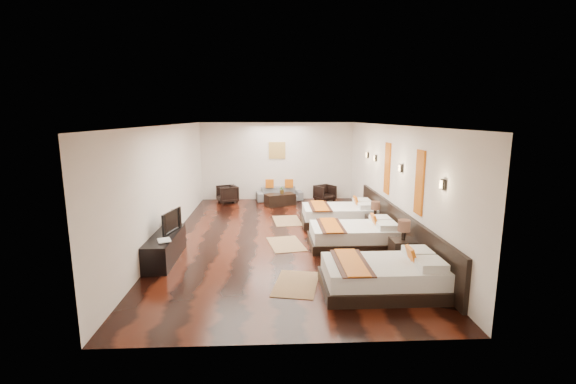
{
  "coord_description": "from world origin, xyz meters",
  "views": [
    {
      "loc": [
        -0.26,
        -9.54,
        3.0
      ],
      "look_at": [
        0.19,
        0.34,
        1.1
      ],
      "focal_mm": 24.55,
      "sensor_mm": 36.0,
      "label": 1
    }
  ],
  "objects_px": {
    "bed_near": "(384,276)",
    "sofa": "(279,194)",
    "nightstand_a": "(403,249)",
    "nightstand_b": "(375,222)",
    "tv_console": "(165,247)",
    "bed_far": "(340,215)",
    "armchair_left": "(227,194)",
    "coffee_table": "(280,200)",
    "table_plant": "(282,190)",
    "bed_mid": "(354,236)",
    "tv": "(168,221)",
    "figurine": "(173,217)",
    "book": "(158,241)",
    "armchair_right": "(325,193)"
  },
  "relations": [
    {
      "from": "bed_far",
      "to": "armchair_left",
      "type": "xyz_separation_m",
      "value": [
        -3.48,
        3.01,
        0.03
      ]
    },
    {
      "from": "armchair_left",
      "to": "armchair_right",
      "type": "height_order",
      "value": "armchair_left"
    },
    {
      "from": "tv_console",
      "to": "armchair_right",
      "type": "bearing_deg",
      "value": 54.01
    },
    {
      "from": "armchair_left",
      "to": "table_plant",
      "type": "distance_m",
      "value": 2.01
    },
    {
      "from": "nightstand_a",
      "to": "sofa",
      "type": "bearing_deg",
      "value": 110.34
    },
    {
      "from": "figurine",
      "to": "table_plant",
      "type": "distance_m",
      "value": 5.14
    },
    {
      "from": "bed_far",
      "to": "figurine",
      "type": "xyz_separation_m",
      "value": [
        -4.2,
        -1.88,
        0.46
      ]
    },
    {
      "from": "bed_far",
      "to": "figurine",
      "type": "bearing_deg",
      "value": -155.89
    },
    {
      "from": "bed_mid",
      "to": "nightstand_a",
      "type": "bearing_deg",
      "value": -57.22
    },
    {
      "from": "bed_far",
      "to": "tv_console",
      "type": "xyz_separation_m",
      "value": [
        -4.2,
        -2.65,
        0.0
      ]
    },
    {
      "from": "armchair_left",
      "to": "tv",
      "type": "bearing_deg",
      "value": -28.62
    },
    {
      "from": "table_plant",
      "to": "sofa",
      "type": "bearing_deg",
      "value": 96.35
    },
    {
      "from": "bed_mid",
      "to": "tv",
      "type": "bearing_deg",
      "value": -173.34
    },
    {
      "from": "sofa",
      "to": "bed_near",
      "type": "bearing_deg",
      "value": -86.85
    },
    {
      "from": "coffee_table",
      "to": "tv",
      "type": "bearing_deg",
      "value": -116.99
    },
    {
      "from": "bed_near",
      "to": "sofa",
      "type": "height_order",
      "value": "bed_near"
    },
    {
      "from": "bed_far",
      "to": "figurine",
      "type": "height_order",
      "value": "figurine"
    },
    {
      "from": "bed_near",
      "to": "tv_console",
      "type": "height_order",
      "value": "bed_near"
    },
    {
      "from": "table_plant",
      "to": "armchair_left",
      "type": "bearing_deg",
      "value": 165.97
    },
    {
      "from": "coffee_table",
      "to": "sofa",
      "type": "bearing_deg",
      "value": 90.0
    },
    {
      "from": "sofa",
      "to": "figurine",
      "type": "bearing_deg",
      "value": -125.43
    },
    {
      "from": "bed_far",
      "to": "armchair_left",
      "type": "relative_size",
      "value": 3.11
    },
    {
      "from": "bed_near",
      "to": "armchair_left",
      "type": "distance_m",
      "value": 8.16
    },
    {
      "from": "armchair_right",
      "to": "coffee_table",
      "type": "distance_m",
      "value": 1.78
    },
    {
      "from": "bed_near",
      "to": "armchair_right",
      "type": "relative_size",
      "value": 3.31
    },
    {
      "from": "nightstand_b",
      "to": "tv",
      "type": "bearing_deg",
      "value": -162.92
    },
    {
      "from": "bed_mid",
      "to": "nightstand_b",
      "type": "xyz_separation_m",
      "value": [
        0.75,
        1.02,
        0.03
      ]
    },
    {
      "from": "bed_far",
      "to": "nightstand_b",
      "type": "relative_size",
      "value": 2.44
    },
    {
      "from": "armchair_left",
      "to": "sofa",
      "type": "bearing_deg",
      "value": 76.21
    },
    {
      "from": "bed_far",
      "to": "nightstand_b",
      "type": "bearing_deg",
      "value": -52.01
    },
    {
      "from": "nightstand_b",
      "to": "tv_console",
      "type": "bearing_deg",
      "value": -161.14
    },
    {
      "from": "book",
      "to": "nightstand_b",
      "type": "bearing_deg",
      "value": 23.78
    },
    {
      "from": "figurine",
      "to": "sofa",
      "type": "distance_m",
      "value": 5.77
    },
    {
      "from": "nightstand_a",
      "to": "armchair_left",
      "type": "bearing_deg",
      "value": 124.49
    },
    {
      "from": "armchair_right",
      "to": "coffee_table",
      "type": "bearing_deg",
      "value": 171.26
    },
    {
      "from": "bed_near",
      "to": "book",
      "type": "height_order",
      "value": "bed_near"
    },
    {
      "from": "tv",
      "to": "tv_console",
      "type": "bearing_deg",
      "value": 177.25
    },
    {
      "from": "bed_near",
      "to": "bed_mid",
      "type": "relative_size",
      "value": 1.02
    },
    {
      "from": "tv_console",
      "to": "sofa",
      "type": "relative_size",
      "value": 1.09
    },
    {
      "from": "book",
      "to": "coffee_table",
      "type": "distance_m",
      "value": 6.19
    },
    {
      "from": "bed_near",
      "to": "armchair_left",
      "type": "height_order",
      "value": "bed_near"
    },
    {
      "from": "bed_far",
      "to": "book",
      "type": "xyz_separation_m",
      "value": [
        -4.2,
        -3.14,
        0.29
      ]
    },
    {
      "from": "bed_near",
      "to": "tv_console",
      "type": "distance_m",
      "value": 4.54
    },
    {
      "from": "coffee_table",
      "to": "table_plant",
      "type": "xyz_separation_m",
      "value": [
        0.08,
        0.04,
        0.33
      ]
    },
    {
      "from": "bed_near",
      "to": "sofa",
      "type": "relative_size",
      "value": 1.27
    },
    {
      "from": "bed_near",
      "to": "book",
      "type": "distance_m",
      "value": 4.38
    },
    {
      "from": "bed_mid",
      "to": "book",
      "type": "xyz_separation_m",
      "value": [
        -4.2,
        -1.16,
        0.3
      ]
    },
    {
      "from": "nightstand_a",
      "to": "tv",
      "type": "height_order",
      "value": "tv"
    },
    {
      "from": "nightstand_b",
      "to": "figurine",
      "type": "bearing_deg",
      "value": -169.47
    },
    {
      "from": "bed_mid",
      "to": "book",
      "type": "bearing_deg",
      "value": -164.56
    }
  ]
}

